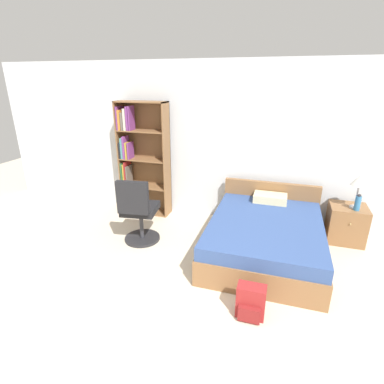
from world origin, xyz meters
The scene contains 9 objects.
ground_plane centered at (0.00, 0.00, 0.00)m, with size 14.00×14.00×0.00m, color beige.
wall_back centered at (0.00, 3.23, 1.30)m, with size 9.00×0.06×2.60m.
bookshelf centered at (-1.64, 2.98, 0.97)m, with size 0.87×0.31×1.97m.
bed centered at (0.66, 2.20, 0.26)m, with size 1.49×1.93×0.76m.
office_chair centered at (-1.13, 1.92, 0.49)m, with size 0.54×0.62×1.03m.
nightstand centered at (1.79, 2.90, 0.28)m, with size 0.52×0.50×0.56m.
table_lamp centered at (1.85, 2.86, 0.95)m, with size 0.24×0.24×0.50m.
water_bottle centered at (1.86, 2.78, 0.67)m, with size 0.08×0.08×0.24m.
backpack_red centered at (0.63, 0.90, 0.17)m, with size 0.29×0.22×0.36m.
Camera 1 is at (0.78, -1.62, 2.30)m, focal length 28.00 mm.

